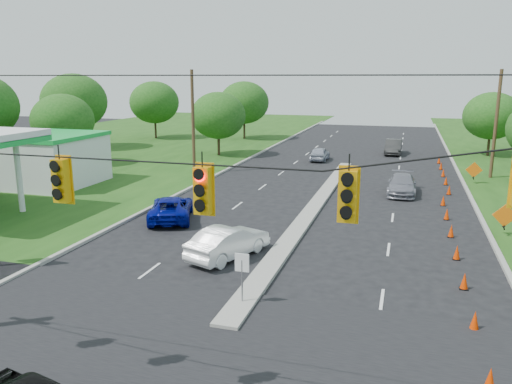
% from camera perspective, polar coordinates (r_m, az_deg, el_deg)
% --- Properties ---
extents(curb_left, '(0.25, 110.00, 0.16)m').
position_cam_1_polar(curb_left, '(44.10, -4.19, 2.04)').
color(curb_left, gray).
rests_on(curb_left, ground).
extents(curb_right, '(0.25, 110.00, 0.16)m').
position_cam_1_polar(curb_right, '(41.50, 22.84, 0.35)').
color(curb_right, gray).
rests_on(curb_right, ground).
extents(median, '(1.00, 34.00, 0.18)m').
position_cam_1_polar(median, '(32.95, 6.69, -1.79)').
color(median, gray).
rests_on(median, ground).
extents(median_sign, '(0.55, 0.06, 2.05)m').
position_cam_1_polar(median_sign, '(18.62, -1.61, -8.76)').
color(median_sign, gray).
rests_on(median_sign, ground).
extents(signal_span, '(25.60, 0.32, 9.00)m').
position_cam_1_polar(signal_span, '(11.43, -13.17, -4.62)').
color(signal_span, '#422D1C').
rests_on(signal_span, ground).
extents(utility_pole_far_left, '(0.28, 0.28, 9.00)m').
position_cam_1_polar(utility_pole_far_left, '(44.39, -7.21, 7.92)').
color(utility_pole_far_left, '#422D1C').
rests_on(utility_pole_far_left, ground).
extents(utility_pole_far_right, '(0.28, 0.28, 9.00)m').
position_cam_1_polar(utility_pole_far_right, '(46.09, 25.73, 6.93)').
color(utility_pole_far_right, '#422D1C').
rests_on(utility_pole_far_right, ground).
extents(gas_station, '(18.40, 19.70, 5.20)m').
position_cam_1_polar(gas_station, '(42.68, -26.51, 3.85)').
color(gas_station, white).
rests_on(gas_station, ground).
extents(cone_0, '(0.32, 0.32, 0.70)m').
position_cam_1_polar(cone_0, '(15.82, 25.19, -18.79)').
color(cone_0, '#DF3200').
rests_on(cone_0, ground).
extents(cone_1, '(0.32, 0.32, 0.70)m').
position_cam_1_polar(cone_1, '(18.87, 23.72, -13.30)').
color(cone_1, '#DF3200').
rests_on(cone_1, ground).
extents(cone_2, '(0.32, 0.32, 0.70)m').
position_cam_1_polar(cone_2, '(22.06, 22.71, -9.36)').
color(cone_2, '#DF3200').
rests_on(cone_2, ground).
extents(cone_3, '(0.32, 0.32, 0.70)m').
position_cam_1_polar(cone_3, '(25.33, 21.98, -6.42)').
color(cone_3, '#DF3200').
rests_on(cone_3, ground).
extents(cone_4, '(0.32, 0.32, 0.70)m').
position_cam_1_polar(cone_4, '(28.66, 21.42, -4.16)').
color(cone_4, '#DF3200').
rests_on(cone_4, ground).
extents(cone_5, '(0.32, 0.32, 0.70)m').
position_cam_1_polar(cone_5, '(32.02, 20.98, -2.37)').
color(cone_5, '#DF3200').
rests_on(cone_5, ground).
extents(cone_6, '(0.32, 0.32, 0.70)m').
position_cam_1_polar(cone_6, '(35.41, 20.62, -0.92)').
color(cone_6, '#DF3200').
rests_on(cone_6, ground).
extents(cone_7, '(0.32, 0.32, 0.70)m').
position_cam_1_polar(cone_7, '(38.86, 21.21, 0.21)').
color(cone_7, '#DF3200').
rests_on(cone_7, ground).
extents(cone_8, '(0.32, 0.32, 0.70)m').
position_cam_1_polar(cone_8, '(42.28, 20.89, 1.22)').
color(cone_8, '#DF3200').
rests_on(cone_8, ground).
extents(cone_9, '(0.32, 0.32, 0.70)m').
position_cam_1_polar(cone_9, '(45.71, 20.62, 2.07)').
color(cone_9, '#DF3200').
rests_on(cone_9, ground).
extents(cone_10, '(0.32, 0.32, 0.70)m').
position_cam_1_polar(cone_10, '(49.15, 20.39, 2.81)').
color(cone_10, '#DF3200').
rests_on(cone_10, ground).
extents(cone_11, '(0.32, 0.32, 0.70)m').
position_cam_1_polar(cone_11, '(52.60, 20.19, 3.45)').
color(cone_11, '#DF3200').
rests_on(cone_11, ground).
extents(work_sign_1, '(1.27, 0.58, 1.37)m').
position_cam_1_polar(work_sign_1, '(29.78, 26.56, -2.53)').
color(work_sign_1, black).
rests_on(work_sign_1, ground).
extents(work_sign_2, '(1.27, 0.58, 1.37)m').
position_cam_1_polar(work_sign_2, '(43.33, 23.64, 2.25)').
color(work_sign_2, black).
rests_on(work_sign_2, ground).
extents(tree_2, '(5.88, 5.88, 6.86)m').
position_cam_1_polar(tree_2, '(51.38, -21.22, 7.65)').
color(tree_2, black).
rests_on(tree_2, ground).
extents(tree_3, '(7.56, 7.56, 8.82)m').
position_cam_1_polar(tree_3, '(62.88, -20.08, 9.70)').
color(tree_3, black).
rests_on(tree_3, ground).
extents(tree_4, '(6.72, 6.72, 7.84)m').
position_cam_1_polar(tree_4, '(70.90, -11.54, 10.00)').
color(tree_4, black).
rests_on(tree_4, ground).
extents(tree_5, '(5.88, 5.88, 6.86)m').
position_cam_1_polar(tree_5, '(54.18, -4.34, 8.71)').
color(tree_5, black).
rests_on(tree_5, ground).
extents(tree_6, '(6.72, 6.72, 7.84)m').
position_cam_1_polar(tree_6, '(68.92, -1.36, 10.17)').
color(tree_6, black).
rests_on(tree_6, ground).
extents(tree_12, '(5.88, 5.88, 6.86)m').
position_cam_1_polar(tree_12, '(59.14, 25.33, 7.87)').
color(tree_12, black).
rests_on(tree_12, ground).
extents(white_sedan, '(3.08, 4.86, 1.51)m').
position_cam_1_polar(white_sedan, '(23.72, -3.16, -5.72)').
color(white_sedan, white).
rests_on(white_sedan, ground).
extents(blue_pickup, '(4.02, 5.60, 1.42)m').
position_cam_1_polar(blue_pickup, '(30.31, -9.68, -1.81)').
color(blue_pickup, '#030B86').
rests_on(blue_pickup, ground).
extents(silver_car_far, '(2.01, 4.89, 1.42)m').
position_cam_1_polar(silver_car_far, '(37.93, 16.33, 0.83)').
color(silver_car_far, gray).
rests_on(silver_car_far, ground).
extents(silver_car_oncoming, '(1.65, 4.09, 1.39)m').
position_cam_1_polar(silver_car_oncoming, '(51.61, 7.28, 4.36)').
color(silver_car_oncoming, '#A0A6B7').
rests_on(silver_car_oncoming, ground).
extents(dark_car_receding, '(1.81, 4.93, 1.61)m').
position_cam_1_polar(dark_car_receding, '(57.48, 15.43, 4.99)').
color(dark_car_receding, '#2D2D2D').
rests_on(dark_car_receding, ground).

